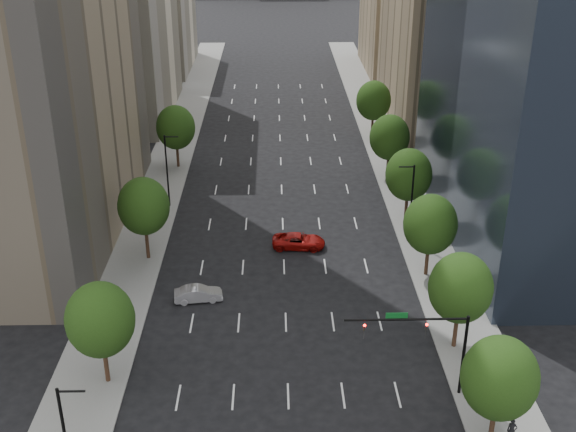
{
  "coord_description": "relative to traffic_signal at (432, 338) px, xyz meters",
  "views": [
    {
      "loc": [
        -0.9,
        -12.88,
        35.35
      ],
      "look_at": [
        0.3,
        45.1,
        8.0
      ],
      "focal_mm": 44.34,
      "sensor_mm": 36.0,
      "label": 1
    }
  ],
  "objects": [
    {
      "name": "car_red_far",
      "position": [
        -8.9,
        24.17,
        -4.4
      ],
      "size": [
        5.76,
        2.96,
        1.56
      ],
      "primitive_type": "imported",
      "rotation": [
        0.0,
        0.0,
        1.5
      ],
      "color": "#990E0B",
      "rests_on": "ground"
    },
    {
      "name": "tree_right_5",
      "position": [
        3.47,
        60.0,
        0.58
      ],
      "size": [
        5.2,
        5.2,
        8.75
      ],
      "color": "#382316",
      "rests_on": "ground"
    },
    {
      "name": "streetlight_ln",
      "position": [
        -23.96,
        35.0,
        -0.33
      ],
      "size": [
        1.7,
        0.2,
        9.0
      ],
      "color": "black",
      "rests_on": "ground"
    },
    {
      "name": "parking_tan_right",
      "position": [
        14.47,
        70.0,
        9.83
      ],
      "size": [
        14.0,
        30.0,
        30.0
      ],
      "primitive_type": "cube",
      "color": "#8C7759",
      "rests_on": "ground"
    },
    {
      "name": "streetlight_rn",
      "position": [
        2.91,
        25.0,
        -0.33
      ],
      "size": [
        1.7,
        0.2,
        9.0
      ],
      "color": "black",
      "rests_on": "ground"
    },
    {
      "name": "tree_left_0",
      "position": [
        -24.53,
        2.0,
        0.58
      ],
      "size": [
        5.2,
        5.2,
        8.75
      ],
      "color": "#382316",
      "rests_on": "ground"
    },
    {
      "name": "tree_right_3",
      "position": [
        3.47,
        30.0,
        0.72
      ],
      "size": [
        5.2,
        5.2,
        8.89
      ],
      "color": "#382316",
      "rests_on": "ground"
    },
    {
      "name": "tree_right_2",
      "position": [
        3.47,
        18.0,
        0.43
      ],
      "size": [
        5.2,
        5.2,
        8.61
      ],
      "color": "#382316",
      "rests_on": "ground"
    },
    {
      "name": "sidewalk_right",
      "position": [
        4.97,
        30.0,
        -5.1
      ],
      "size": [
        6.0,
        200.0,
        0.15
      ],
      "primitive_type": "cube",
      "color": "slate",
      "rests_on": "ground"
    },
    {
      "name": "tree_right_4",
      "position": [
        3.47,
        44.0,
        0.29
      ],
      "size": [
        5.2,
        5.2,
        8.46
      ],
      "color": "#382316",
      "rests_on": "ground"
    },
    {
      "name": "midrise_cream_left",
      "position": [
        -35.53,
        73.0,
        12.33
      ],
      "size": [
        14.0,
        30.0,
        35.0
      ],
      "primitive_type": "cube",
      "color": "beige",
      "rests_on": "ground"
    },
    {
      "name": "sidewalk_left",
      "position": [
        -26.03,
        30.0,
        -5.1
      ],
      "size": [
        6.0,
        200.0,
        0.15
      ],
      "primitive_type": "cube",
      "color": "slate",
      "rests_on": "ground"
    },
    {
      "name": "car_silver",
      "position": [
        -18.59,
        13.75,
        -4.44
      ],
      "size": [
        4.62,
        2.14,
        1.47
      ],
      "primitive_type": "imported",
      "rotation": [
        0.0,
        0.0,
        1.71
      ],
      "color": "#A6A5AB",
      "rests_on": "ground"
    },
    {
      "name": "tree_left_1",
      "position": [
        -24.53,
        22.0,
        0.79
      ],
      "size": [
        5.2,
        5.2,
        8.97
      ],
      "color": "#382316",
      "rests_on": "ground"
    },
    {
      "name": "traffic_signal",
      "position": [
        0.0,
        0.0,
        0.0
      ],
      "size": [
        9.12,
        0.4,
        7.38
      ],
      "color": "black",
      "rests_on": "ground"
    },
    {
      "name": "tree_right_0",
      "position": [
        3.47,
        -5.0,
        0.22
      ],
      "size": [
        5.2,
        5.2,
        8.39
      ],
      "color": "#382316",
      "rests_on": "ground"
    },
    {
      "name": "tree_left_2",
      "position": [
        -24.53,
        48.0,
        0.5
      ],
      "size": [
        5.2,
        5.2,
        8.68
      ],
      "color": "#382316",
      "rests_on": "ground"
    },
    {
      "name": "filler_left",
      "position": [
        -35.53,
        106.0,
        3.83
      ],
      "size": [
        14.0,
        26.0,
        18.0
      ],
      "primitive_type": "cube",
      "color": "beige",
      "rests_on": "ground"
    },
    {
      "name": "filler_right",
      "position": [
        14.47,
        103.0,
        2.83
      ],
      "size": [
        14.0,
        26.0,
        16.0
      ],
      "primitive_type": "cube",
      "color": "#8C7759",
      "rests_on": "ground"
    },
    {
      "name": "tree_right_1",
      "position": [
        3.47,
        6.0,
        0.58
      ],
      "size": [
        5.2,
        5.2,
        8.75
      ],
      "color": "#382316",
      "rests_on": "ground"
    }
  ]
}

